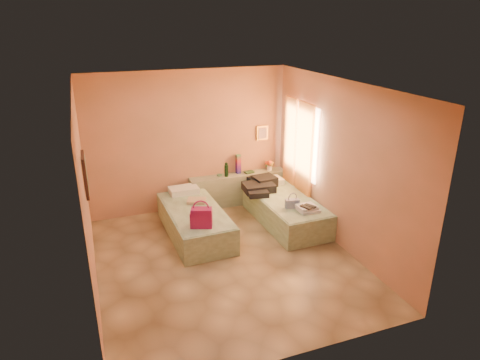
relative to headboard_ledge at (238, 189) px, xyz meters
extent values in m
plane|color=tan|center=(-0.98, -2.10, -0.33)|extent=(4.50, 4.50, 0.00)
cube|color=tan|center=(-0.98, 0.15, 1.07)|extent=(4.00, 0.02, 2.80)
cube|color=tan|center=(-2.98, -2.10, 1.07)|extent=(0.02, 4.50, 2.80)
cube|color=tan|center=(1.02, -2.10, 1.07)|extent=(0.02, 4.50, 2.80)
cube|color=white|center=(-0.98, -2.10, 2.47)|extent=(4.00, 4.50, 0.02)
cube|color=beige|center=(1.00, -0.85, 1.18)|extent=(0.02, 1.10, 1.40)
cube|color=orange|center=(0.96, -1.00, 0.82)|extent=(0.05, 0.55, 2.20)
cube|color=orange|center=(0.96, -0.40, 0.82)|extent=(0.05, 0.45, 2.20)
cube|color=black|center=(-2.95, -1.70, 1.28)|extent=(0.04, 0.50, 0.60)
cube|color=#B8903D|center=(0.57, 0.12, 1.12)|extent=(0.25, 0.04, 0.30)
cube|color=#98A083|center=(0.00, 0.00, 0.00)|extent=(2.05, 0.30, 0.65)
cube|color=#ADCCA4|center=(-1.22, -1.05, -0.08)|extent=(0.95, 2.02, 0.50)
cube|color=#ADCCA4|center=(0.52, -1.18, -0.08)|extent=(0.95, 2.02, 0.50)
cylinder|color=#13351A|center=(-0.27, -0.04, 0.46)|extent=(0.10, 0.10, 0.28)
cube|color=#931250|center=(0.02, 0.06, 0.53)|extent=(0.10, 0.10, 0.40)
cylinder|color=#4C8C66|center=(-0.39, 0.05, 0.34)|extent=(0.15, 0.15, 0.03)
cube|color=#27492A|center=(0.24, 0.00, 0.34)|extent=(0.21, 0.17, 0.03)
cube|color=white|center=(0.71, 0.00, 0.45)|extent=(0.26, 0.26, 0.26)
cube|color=#931250|center=(-1.28, -1.74, 0.34)|extent=(0.40, 0.31, 0.33)
cube|color=tan|center=(-1.10, -0.76, 0.20)|extent=(0.41, 0.37, 0.06)
cube|color=black|center=(0.24, -0.65, 0.27)|extent=(0.67, 0.67, 0.19)
cube|color=#3F5198|center=(0.45, -1.59, 0.26)|extent=(0.27, 0.15, 0.16)
cube|color=silver|center=(0.65, -1.82, 0.23)|extent=(0.36, 0.31, 0.10)
cube|color=black|center=(0.61, -1.87, 0.29)|extent=(0.23, 0.26, 0.02)
camera|label=1|loc=(-2.86, -7.82, 3.37)|focal=32.00mm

